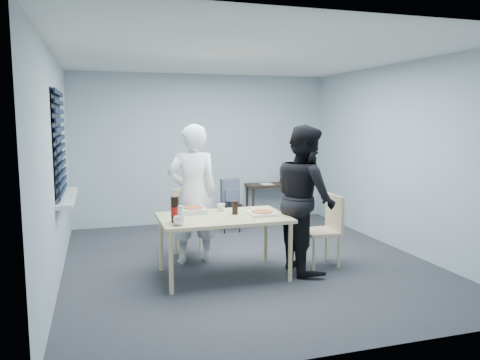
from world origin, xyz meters
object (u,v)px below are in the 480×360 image
object	(u,v)px
dining_table	(223,221)
person_black	(305,198)
mug_b	(221,207)
soda_bottle	(175,210)
mug_a	(179,221)
chair_right	(327,225)
backpack	(230,192)
side_table	(274,188)
stool	(230,210)
person_white	(193,194)
chair_far	(189,217)

from	to	relation	value
dining_table	person_black	distance (m)	1.03
mug_b	soda_bottle	world-z (taller)	soda_bottle
mug_a	soda_bottle	size ratio (longest dim) A/B	0.43
chair_right	mug_a	world-z (taller)	chair_right
chair_right	backpack	distance (m)	2.16
mug_a	mug_b	xyz separation A→B (m)	(0.62, 0.60, -0.00)
side_table	stool	distance (m)	1.22
person_white	backpack	size ratio (longest dim) A/B	4.37
side_table	mug_a	bearing A→B (deg)	-126.55
backpack	soda_bottle	size ratio (longest dim) A/B	1.43
dining_table	chair_far	size ratio (longest dim) A/B	1.65
person_white	mug_b	world-z (taller)	person_white
chair_right	stool	size ratio (longest dim) A/B	1.92
stool	mug_a	world-z (taller)	mug_a
dining_table	person_white	size ratio (longest dim) A/B	0.83
chair_right	backpack	bearing A→B (deg)	108.45
mug_a	person_black	bearing A→B (deg)	9.02
mug_b	mug_a	bearing A→B (deg)	-135.78
person_white	soda_bottle	distance (m)	0.86
mug_a	mug_b	bearing A→B (deg)	44.22
stool	person_black	bearing A→B (deg)	-81.20
soda_bottle	dining_table	bearing A→B (deg)	15.23
mug_b	person_black	bearing A→B (deg)	-20.40
side_table	backpack	world-z (taller)	backpack
backpack	mug_b	world-z (taller)	backpack
person_white	stool	xyz separation A→B (m)	(0.90, 1.45, -0.53)
person_black	chair_right	bearing A→B (deg)	-75.53
side_table	mug_a	distance (m)	3.78
person_white	chair_far	bearing A→B (deg)	-92.07
chair_right	soda_bottle	world-z (taller)	soda_bottle
dining_table	mug_a	distance (m)	0.66
person_white	side_table	bearing A→B (deg)	-132.42
mug_b	soda_bottle	size ratio (longest dim) A/B	0.35
chair_right	backpack	size ratio (longest dim) A/B	2.19
person_black	stool	size ratio (longest dim) A/B	3.81
soda_bottle	chair_far	bearing A→B (deg)	72.09
side_table	backpack	distance (m)	1.21
person_white	soda_bottle	size ratio (longest dim) A/B	6.26
side_table	backpack	xyz separation A→B (m)	(-1.01, -0.65, 0.08)
chair_right	mug_a	distance (m)	1.96
mug_a	stool	bearing A→B (deg)	62.69
person_white	side_table	world-z (taller)	person_white
person_black	backpack	xyz separation A→B (m)	(-0.33, 2.13, -0.22)
chair_right	stool	xyz separation A→B (m)	(-0.68, 2.06, -0.16)
person_white	dining_table	bearing A→B (deg)	110.32
person_black	side_table	world-z (taller)	person_black
soda_bottle	chair_right	bearing A→B (deg)	5.40
chair_far	mug_a	distance (m)	1.36
person_white	side_table	size ratio (longest dim) A/B	1.78
soda_bottle	mug_a	bearing A→B (deg)	-83.58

